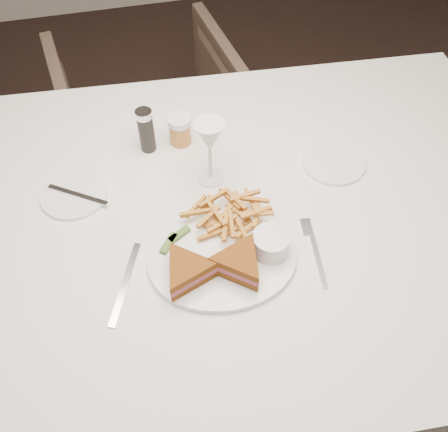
% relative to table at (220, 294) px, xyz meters
% --- Properties ---
extents(ground, '(5.00, 5.00, 0.00)m').
position_rel_table_xyz_m(ground, '(-0.40, -0.09, -0.38)').
color(ground, black).
rests_on(ground, ground).
extents(table, '(1.68, 1.19, 0.75)m').
position_rel_table_xyz_m(table, '(0.00, 0.00, 0.00)').
color(table, white).
rests_on(table, ground).
extents(chair_far, '(0.74, 0.71, 0.69)m').
position_rel_table_xyz_m(chair_far, '(-0.07, 0.87, -0.03)').
color(chair_far, '#4E3C30').
rests_on(chair_far, ground).
extents(table_setting, '(0.81, 0.64, 0.18)m').
position_rel_table_xyz_m(table_setting, '(-0.02, -0.04, 0.41)').
color(table_setting, white).
rests_on(table_setting, table).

